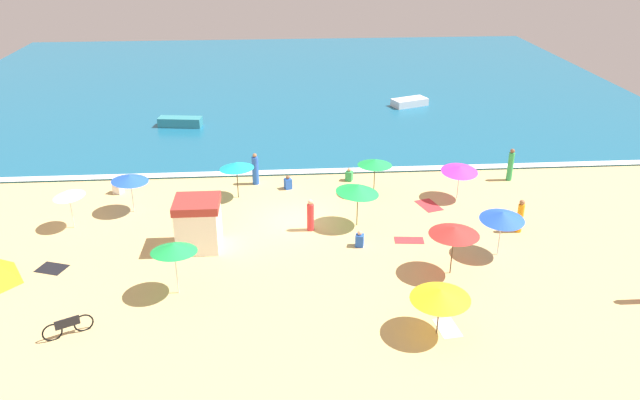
{
  "coord_description": "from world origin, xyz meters",
  "views": [
    {
      "loc": [
        -0.78,
        -27.83,
        14.03
      ],
      "look_at": [
        1.3,
        0.65,
        0.8
      ],
      "focal_mm": 34.53,
      "sensor_mm": 36.0,
      "label": 1
    }
  ],
  "objects_px": {
    "lifeguard_cabana": "(198,223)",
    "beach_umbrella_2": "(358,189)",
    "beachgoer_4": "(310,216)",
    "beachgoer_8": "(255,170)",
    "beach_umbrella_6": "(236,165)",
    "beachgoer_7": "(360,239)",
    "parked_bicycle": "(68,327)",
    "beach_umbrella_4": "(375,162)",
    "beach_umbrella_0": "(454,231)",
    "beach_umbrella_7": "(440,294)",
    "beachgoer_3": "(520,216)",
    "beachgoer_1": "(118,187)",
    "beach_umbrella_1": "(174,247)",
    "beach_umbrella_5": "(460,169)",
    "small_boat_1": "(410,102)",
    "small_boat_0": "(180,122)",
    "beach_umbrella_8": "(502,216)",
    "beachgoer_0": "(511,165)",
    "beach_umbrella_9": "(130,178)",
    "beachgoer_6": "(288,183)",
    "beachgoer_5": "(349,175)",
    "beach_umbrella_3": "(68,193)"
  },
  "relations": [
    {
      "from": "beach_umbrella_1",
      "to": "beachgoer_3",
      "type": "xyz_separation_m",
      "value": [
        15.82,
        4.25,
        -1.3
      ]
    },
    {
      "from": "beach_umbrella_6",
      "to": "beachgoer_7",
      "type": "height_order",
      "value": "beach_umbrella_6"
    },
    {
      "from": "beach_umbrella_0",
      "to": "beachgoer_3",
      "type": "relative_size",
      "value": 1.57
    },
    {
      "from": "beach_umbrella_9",
      "to": "beach_umbrella_4",
      "type": "bearing_deg",
      "value": 6.37
    },
    {
      "from": "small_boat_0",
      "to": "beach_umbrella_3",
      "type": "bearing_deg",
      "value": -101.4
    },
    {
      "from": "parked_bicycle",
      "to": "beach_umbrella_6",
      "type": "bearing_deg",
      "value": 64.55
    },
    {
      "from": "beachgoer_3",
      "to": "beachgoer_7",
      "type": "distance_m",
      "value": 7.99
    },
    {
      "from": "beach_umbrella_1",
      "to": "beach_umbrella_0",
      "type": "bearing_deg",
      "value": 3.55
    },
    {
      "from": "beach_umbrella_9",
      "to": "beachgoer_3",
      "type": "xyz_separation_m",
      "value": [
        19.17,
        -3.64,
        -1.06
      ]
    },
    {
      "from": "beach_umbrella_8",
      "to": "beachgoer_1",
      "type": "height_order",
      "value": "beach_umbrella_8"
    },
    {
      "from": "beach_umbrella_7",
      "to": "beachgoer_8",
      "type": "distance_m",
      "value": 16.11
    },
    {
      "from": "beach_umbrella_5",
      "to": "beachgoer_7",
      "type": "distance_m",
      "value": 7.91
    },
    {
      "from": "beach_umbrella_2",
      "to": "beach_umbrella_4",
      "type": "height_order",
      "value": "beach_umbrella_2"
    },
    {
      "from": "beachgoer_1",
      "to": "small_boat_0",
      "type": "xyz_separation_m",
      "value": [
        1.89,
        11.55,
        0.05
      ]
    },
    {
      "from": "beachgoer_8",
      "to": "small_boat_1",
      "type": "bearing_deg",
      "value": 51.03
    },
    {
      "from": "beach_umbrella_8",
      "to": "beachgoer_4",
      "type": "distance_m",
      "value": 8.96
    },
    {
      "from": "beachgoer_6",
      "to": "small_boat_1",
      "type": "distance_m",
      "value": 18.7
    },
    {
      "from": "beach_umbrella_5",
      "to": "small_boat_1",
      "type": "relative_size",
      "value": 0.66
    },
    {
      "from": "beach_umbrella_4",
      "to": "beach_umbrella_6",
      "type": "height_order",
      "value": "beach_umbrella_6"
    },
    {
      "from": "beach_umbrella_4",
      "to": "beach_umbrella_9",
      "type": "height_order",
      "value": "beach_umbrella_9"
    },
    {
      "from": "beach_umbrella_1",
      "to": "beachgoer_1",
      "type": "distance_m",
      "value": 11.49
    },
    {
      "from": "beach_umbrella_4",
      "to": "beachgoer_4",
      "type": "relative_size",
      "value": 1.63
    },
    {
      "from": "beach_umbrella_5",
      "to": "beachgoer_7",
      "type": "height_order",
      "value": "beach_umbrella_5"
    },
    {
      "from": "beach_umbrella_0",
      "to": "beachgoer_7",
      "type": "relative_size",
      "value": 3.32
    },
    {
      "from": "beachgoer_8",
      "to": "beach_umbrella_1",
      "type": "bearing_deg",
      "value": -104.7
    },
    {
      "from": "parked_bicycle",
      "to": "beachgoer_4",
      "type": "xyz_separation_m",
      "value": [
        9.35,
        7.69,
        0.4
      ]
    },
    {
      "from": "beachgoer_1",
      "to": "beach_umbrella_0",
      "type": "bearing_deg",
      "value": -30.78
    },
    {
      "from": "beach_umbrella_5",
      "to": "beach_umbrella_7",
      "type": "relative_size",
      "value": 0.7
    },
    {
      "from": "beachgoer_3",
      "to": "beachgoer_8",
      "type": "distance_m",
      "value": 14.61
    },
    {
      "from": "beach_umbrella_6",
      "to": "beachgoer_4",
      "type": "xyz_separation_m",
      "value": [
        3.72,
        -4.13,
        -1.1
      ]
    },
    {
      "from": "beach_umbrella_8",
      "to": "beachgoer_3",
      "type": "bearing_deg",
      "value": 50.17
    },
    {
      "from": "beachgoer_6",
      "to": "beach_umbrella_6",
      "type": "bearing_deg",
      "value": -160.22
    },
    {
      "from": "beach_umbrella_2",
      "to": "small_boat_1",
      "type": "distance_m",
      "value": 21.63
    },
    {
      "from": "beachgoer_4",
      "to": "small_boat_0",
      "type": "xyz_separation_m",
      "value": [
        -8.5,
        16.74,
        -0.34
      ]
    },
    {
      "from": "lifeguard_cabana",
      "to": "beachgoer_4",
      "type": "bearing_deg",
      "value": 14.08
    },
    {
      "from": "beach_umbrella_6",
      "to": "beachgoer_4",
      "type": "distance_m",
      "value": 5.67
    },
    {
      "from": "beachgoer_8",
      "to": "beachgoer_0",
      "type": "bearing_deg",
      "value": -1.97
    },
    {
      "from": "beach_umbrella_1",
      "to": "beachgoer_8",
      "type": "xyz_separation_m",
      "value": [
        2.91,
        11.09,
        -1.25
      ]
    },
    {
      "from": "beach_umbrella_6",
      "to": "beach_umbrella_9",
      "type": "xyz_separation_m",
      "value": [
        -5.34,
        -1.39,
        0.01
      ]
    },
    {
      "from": "parked_bicycle",
      "to": "beachgoer_8",
      "type": "relative_size",
      "value": 0.88
    },
    {
      "from": "beachgoer_0",
      "to": "small_boat_1",
      "type": "bearing_deg",
      "value": 99.97
    },
    {
      "from": "beachgoer_5",
      "to": "beachgoer_8",
      "type": "relative_size",
      "value": 0.42
    },
    {
      "from": "beachgoer_4",
      "to": "beachgoer_5",
      "type": "distance_m",
      "value": 6.58
    },
    {
      "from": "parked_bicycle",
      "to": "beach_umbrella_4",
      "type": "bearing_deg",
      "value": 42.12
    },
    {
      "from": "lifeguard_cabana",
      "to": "beach_umbrella_2",
      "type": "relative_size",
      "value": 0.96
    },
    {
      "from": "beachgoer_4",
      "to": "beachgoer_8",
      "type": "height_order",
      "value": "beachgoer_8"
    },
    {
      "from": "beach_umbrella_9",
      "to": "beachgoer_1",
      "type": "relative_size",
      "value": 2.36
    },
    {
      "from": "beach_umbrella_7",
      "to": "parked_bicycle",
      "type": "bearing_deg",
      "value": 176.33
    },
    {
      "from": "beach_umbrella_9",
      "to": "small_boat_1",
      "type": "xyz_separation_m",
      "value": [
        18.27,
        18.05,
        -1.5
      ]
    },
    {
      "from": "beachgoer_0",
      "to": "beach_umbrella_6",
      "type": "bearing_deg",
      "value": -175.24
    }
  ]
}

